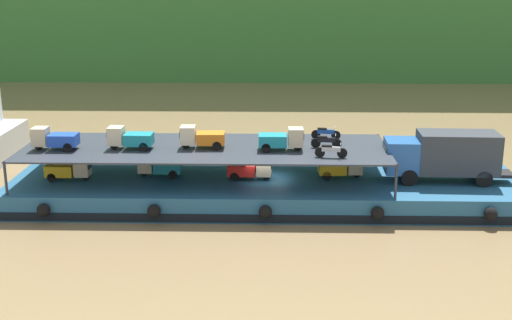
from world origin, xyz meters
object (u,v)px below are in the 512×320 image
Objects in this scene: covered_lorry at (444,155)px; mini_truck_lower_aft at (159,166)px; cargo_barge at (266,190)px; mini_truck_lower_mid at (251,168)px; mini_truck_lower_fore at (341,167)px; mini_truck_upper_stern at (54,139)px; mini_truck_lower_stern at (69,169)px; motorcycle_upper_centre at (326,141)px; mini_truck_upper_mid at (130,138)px; motorcycle_upper_port at (331,150)px; motorcycle_upper_stbd at (326,133)px; mini_truck_upper_bow at (282,139)px; mini_truck_upper_fore at (202,137)px.

mini_truck_lower_aft is at bearing 177.94° from covered_lorry.
cargo_barge is 6.95m from mini_truck_lower_aft.
mini_truck_lower_mid is 5.69m from mini_truck_lower_fore.
mini_truck_lower_mid is 12.16m from mini_truck_upper_stern.
mini_truck_lower_stern is 0.98× the size of mini_truck_lower_fore.
mini_truck_lower_mid is at bearing 3.17° from mini_truck_upper_stern.
mini_truck_lower_mid is 1.47× the size of motorcycle_upper_centre.
mini_truck_lower_stern is at bearing -179.66° from mini_truck_upper_mid.
covered_lorry is 7.43m from motorcycle_upper_port.
mini_truck_upper_stern reaches higher than covered_lorry.
mini_truck_upper_stern is (-17.65, -1.15, 2.00)m from mini_truck_lower_fore.
covered_lorry is 4.17× the size of motorcycle_upper_port.
mini_truck_upper_stern is at bearing -169.84° from motorcycle_upper_stbd.
mini_truck_upper_bow is at bearing -178.23° from covered_lorry.
mini_truck_lower_aft is 6.58m from mini_truck_upper_stern.
mini_truck_lower_fore is 13.26m from mini_truck_upper_mid.
motorcycle_upper_stbd is at bearing 12.61° from mini_truck_upper_mid.
cargo_barge is at bearing 149.38° from mini_truck_upper_bow.
mini_truck_lower_mid is 5.60m from motorcycle_upper_stbd.
mini_truck_lower_aft is 1.46× the size of motorcycle_upper_stbd.
mini_truck_lower_fore is 1.01× the size of mini_truck_upper_mid.
mini_truck_lower_aft is at bearing 175.28° from mini_truck_lower_mid.
mini_truck_lower_aft is (-17.71, 0.64, -1.00)m from covered_lorry.
motorcycle_upper_centre is at bearing 2.46° from mini_truck_upper_mid.
motorcycle_upper_port and motorcycle_upper_centre have the same top height.
mini_truck_lower_mid is 1.47× the size of motorcycle_upper_port.
cargo_barge is at bearing -149.55° from motorcycle_upper_stbd.
mini_truck_lower_fore is at bearing 3.82° from mini_truck_upper_mid.
mini_truck_upper_fore is at bearing 3.80° from mini_truck_upper_stern.
mini_truck_lower_stern is 1.00× the size of mini_truck_upper_stern.
mini_truck_upper_fore is (-3.02, -0.07, 2.00)m from mini_truck_lower_mid.
mini_truck_upper_fore is at bearing 165.55° from motorcycle_upper_port.
mini_truck_upper_fore is 1.46× the size of motorcycle_upper_stbd.
mini_truck_lower_fore is 4.36m from mini_truck_upper_bow.
mini_truck_lower_mid is at bearing 166.35° from mini_truck_upper_bow.
mini_truck_upper_fore is at bearing -178.68° from mini_truck_lower_mid.
mini_truck_upper_bow is (9.32, -0.08, 0.00)m from mini_truck_upper_mid.
mini_truck_upper_stern and mini_truck_upper_fore have the same top height.
mini_truck_upper_fore is (2.80, -0.55, 2.00)m from mini_truck_lower_aft.
motorcycle_upper_port is (16.04, -1.66, 1.74)m from mini_truck_lower_stern.
mini_truck_lower_aft is 1.01× the size of mini_truck_upper_stern.
mini_truck_lower_aft is 11.01m from motorcycle_upper_port.
mini_truck_lower_fore is 17.80m from mini_truck_upper_stern.
mini_truck_upper_fore is at bearing -177.61° from cargo_barge.
mini_truck_lower_mid is (-0.97, -0.10, 1.44)m from cargo_barge.
mini_truck_upper_fore is (-3.99, -0.17, 3.44)m from cargo_barge.
motorcycle_upper_centre is at bearing 12.34° from mini_truck_upper_bow.
motorcycle_upper_stbd is at bearing 17.16° from mini_truck_upper_fore.
motorcycle_upper_centre is (-7.24, 0.29, 0.74)m from covered_lorry.
mini_truck_lower_stern and mini_truck_lower_fore have the same top height.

